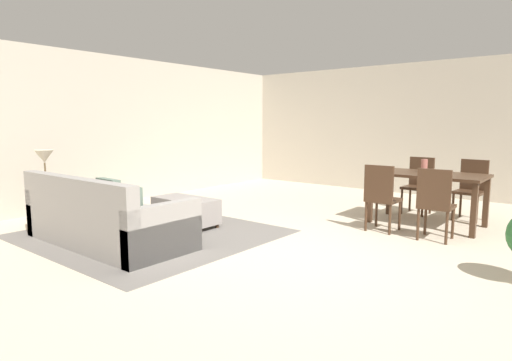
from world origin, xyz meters
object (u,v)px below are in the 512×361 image
Objects in this scene: ottoman_table at (186,210)px; dining_chair_near_left at (381,194)px; table_lamp at (44,158)px; dining_chair_far_left at (419,182)px; couch at (105,220)px; dining_chair_far_right at (472,186)px; dining_table at (428,180)px; side_table at (47,195)px; dining_chair_near_right at (435,200)px; vase_centerpiece at (424,166)px.

ottoman_table is 1.06× the size of dining_chair_near_left.
dining_chair_far_left is at bearing 48.41° from table_lamp.
couch is at bearing -119.11° from dining_chair_far_left.
dining_chair_far_right is at bearing 53.78° from couch.
side_table is at bearing -139.82° from dining_table.
dining_chair_near_right is (0.71, -0.02, 0.00)m from dining_chair_near_left.
dining_table is at bearing 3.81° from vase_centerpiece.
dining_chair_near_right is (3.03, 1.43, 0.29)m from ottoman_table.
ottoman_table is at bearing 40.01° from side_table.
dining_table reaches higher than ottoman_table.
vase_centerpiece is at bearing -176.19° from dining_table.
table_lamp is 4.72m from dining_chair_near_left.
dining_chair_far_left is at bearing 52.77° from ottoman_table.
dining_chair_near_left reaches higher than side_table.
table_lamp is 5.76m from dining_chair_far_left.
ottoman_table is 1.06× the size of dining_chair_far_left.
couch is 2.46× the size of dining_chair_far_left.
table_lamp is at bearing -139.99° from ottoman_table.
ottoman_table is 4.36m from dining_chair_far_right.
couch is at bearing -128.09° from dining_table.
dining_chair_near_left is 1.79m from dining_chair_far_right.
table_lamp is 5.49m from dining_table.
vase_centerpiece is (2.61, 2.26, 0.63)m from ottoman_table.
ottoman_table is at bearing -147.89° from dining_chair_near_left.
table_lamp is 0.57× the size of dining_chair_near_left.
dining_chair_near_right is at bearing 40.70° from couch.
table_lamp is 0.57× the size of dining_chair_far_left.
dining_chair_far_left is 4.61× the size of vase_centerpiece.
dining_chair_far_right is (0.41, 0.81, -0.14)m from dining_table.
dining_chair_near_left is at bearing 32.11° from ottoman_table.
dining_chair_far_left is at bearing 116.14° from dining_table.
vase_centerpiece is at bearing 40.55° from table_lamp.
dining_chair_far_right reaches higher than ottoman_table.
dining_chair_near_left is (2.32, 1.45, 0.29)m from ottoman_table.
side_table is (-1.51, -1.27, 0.22)m from ottoman_table.
side_table is 5.48m from dining_table.
dining_chair_near_right reaches higher than ottoman_table.
dining_chair_near_left is 1.00× the size of dining_chair_far_right.
dining_chair_near_left is at bearing 48.41° from couch.
vase_centerpiece reaches higher than dining_chair_far_right.
dining_chair_near_left is 0.92m from vase_centerpiece.
dining_chair_far_left reaches higher than dining_table.
dining_chair_far_left is at bearing 60.89° from couch.
vase_centerpiece is at bearing 116.73° from dining_chair_near_right.
couch is 4.46m from vase_centerpiece.
couch reaches higher than dining_table.
table_lamp is 5.43m from vase_centerpiece.
dining_table is 0.92m from dining_chair_near_right.
dining_chair_near_left is 4.61× the size of vase_centerpiece.
side_table is 0.37× the size of dining_table.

